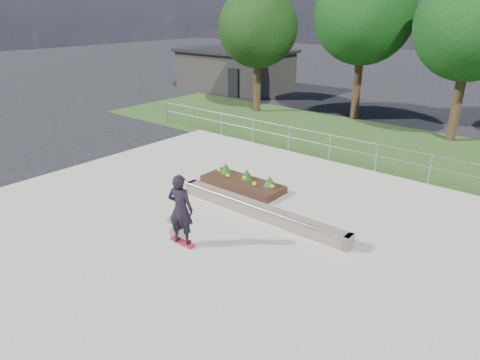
{
  "coord_description": "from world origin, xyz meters",
  "views": [
    {
      "loc": [
        7.86,
        -7.73,
        5.96
      ],
      "look_at": [
        0.2,
        1.5,
        1.1
      ],
      "focal_mm": 32.0,
      "sensor_mm": 36.0,
      "label": 1
    }
  ],
  "objects": [
    {
      "name": "concrete_slab",
      "position": [
        0.0,
        0.0,
        0.03
      ],
      "size": [
        15.0,
        15.0,
        0.06
      ],
      "primitive_type": "cube",
      "color": "#ABA698",
      "rests_on": "ground"
    },
    {
      "name": "skateboarder",
      "position": [
        0.31,
        -1.05,
        1.1
      ],
      "size": [
        0.81,
        0.65,
        2.01
      ],
      "color": "silver",
      "rests_on": "concrete_slab"
    },
    {
      "name": "building",
      "position": [
        -14.0,
        18.0,
        1.51
      ],
      "size": [
        8.4,
        5.4,
        3.0
      ],
      "color": "#292624",
      "rests_on": "ground"
    },
    {
      "name": "planter_bed",
      "position": [
        -0.93,
        3.04,
        0.24
      ],
      "size": [
        3.0,
        1.2,
        0.61
      ],
      "color": "black",
      "rests_on": "concrete_slab"
    },
    {
      "name": "ground",
      "position": [
        0.0,
        0.0,
        0.0
      ],
      "size": [
        120.0,
        120.0,
        0.0
      ],
      "primitive_type": "plane",
      "color": "black",
      "rests_on": "ground"
    },
    {
      "name": "tree_mid_left",
      "position": [
        -2.5,
        15.0,
        5.61
      ],
      "size": [
        5.25,
        5.25,
        8.25
      ],
      "color": "black",
      "rests_on": "ground"
    },
    {
      "name": "fence",
      "position": [
        0.0,
        7.5,
        0.77
      ],
      "size": [
        20.06,
        0.06,
        1.2
      ],
      "color": "#95979D",
      "rests_on": "ground"
    },
    {
      "name": "grind_ledge",
      "position": [
        0.92,
        1.55,
        0.26
      ],
      "size": [
        6.0,
        0.44,
        0.43
      ],
      "color": "#6A5A4E",
      "rests_on": "concrete_slab"
    },
    {
      "name": "tree_mid_right",
      "position": [
        3.0,
        14.0,
        5.23
      ],
      "size": [
        4.9,
        4.9,
        7.7
      ],
      "color": "#332314",
      "rests_on": "ground"
    },
    {
      "name": "tree_far_left",
      "position": [
        -8.0,
        13.0,
        4.85
      ],
      "size": [
        4.55,
        4.55,
        7.15
      ],
      "color": "#322214",
      "rests_on": "ground"
    },
    {
      "name": "grass_verge",
      "position": [
        0.0,
        11.0,
        0.01
      ],
      "size": [
        30.0,
        8.0,
        0.02
      ],
      "primitive_type": "cube",
      "color": "#29461C",
      "rests_on": "ground"
    }
  ]
}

